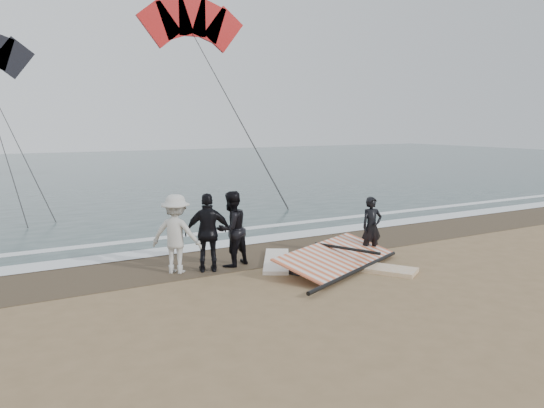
{
  "coord_description": "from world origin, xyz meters",
  "views": [
    {
      "loc": [
        -6.89,
        -8.02,
        3.55
      ],
      "look_at": [
        -0.55,
        3.0,
        1.6
      ],
      "focal_mm": 35.0,
      "sensor_mm": 36.0,
      "label": 1
    }
  ],
  "objects": [
    {
      "name": "foam_far",
      "position": [
        0.0,
        7.6,
        0.03
      ],
      "size": [
        120.0,
        0.45,
        0.01
      ],
      "primitive_type": "cube",
      "color": "white",
      "rests_on": "sea"
    },
    {
      "name": "kite_red",
      "position": [
        4.1,
        19.63,
        8.63
      ],
      "size": [
        6.57,
        4.92,
        12.7
      ],
      "color": "red",
      "rests_on": "ground"
    },
    {
      "name": "trio_cluster",
      "position": [
        -2.1,
        3.66,
        0.95
      ],
      "size": [
        2.65,
        1.38,
        1.91
      ],
      "color": "black",
      "rests_on": "ground"
    },
    {
      "name": "ground",
      "position": [
        0.0,
        0.0,
        0.0
      ],
      "size": [
        120.0,
        120.0,
        0.0
      ],
      "primitive_type": "plane",
      "color": "#8C704C",
      "rests_on": "ground"
    },
    {
      "name": "wet_sand",
      "position": [
        0.0,
        4.5,
        0.01
      ],
      "size": [
        120.0,
        2.8,
        0.01
      ],
      "primitive_type": "cube",
      "color": "#4C3D2B",
      "rests_on": "ground"
    },
    {
      "name": "sail_rig",
      "position": [
        0.78,
        2.36,
        0.19
      ],
      "size": [
        3.9,
        3.04,
        0.49
      ],
      "color": "black",
      "rests_on": "ground"
    },
    {
      "name": "board_cream",
      "position": [
        -0.21,
        3.36,
        0.05
      ],
      "size": [
        1.72,
        2.28,
        0.1
      ],
      "primitive_type": "cube",
      "rotation": [
        0.0,
        0.0,
        -0.55
      ],
      "color": "white",
      "rests_on": "ground"
    },
    {
      "name": "sea",
      "position": [
        0.0,
        33.0,
        0.01
      ],
      "size": [
        120.0,
        54.0,
        0.02
      ],
      "primitive_type": "cube",
      "color": "#233838",
      "rests_on": "ground"
    },
    {
      "name": "foam_near",
      "position": [
        0.0,
        5.9,
        0.03
      ],
      "size": [
        120.0,
        0.9,
        0.01
      ],
      "primitive_type": "cube",
      "color": "white",
      "rests_on": "sea"
    },
    {
      "name": "board_white",
      "position": [
        1.38,
        1.81,
        0.05
      ],
      "size": [
        1.95,
        2.51,
        0.1
      ],
      "primitive_type": "cube",
      "rotation": [
        0.0,
        0.0,
        0.57
      ],
      "color": "white",
      "rests_on": "ground"
    },
    {
      "name": "man_main",
      "position": [
        2.33,
        2.67,
        0.81
      ],
      "size": [
        0.64,
        0.48,
        1.61
      ],
      "primitive_type": "imported",
      "rotation": [
        0.0,
        0.0,
        -0.17
      ],
      "color": "black",
      "rests_on": "ground"
    }
  ]
}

